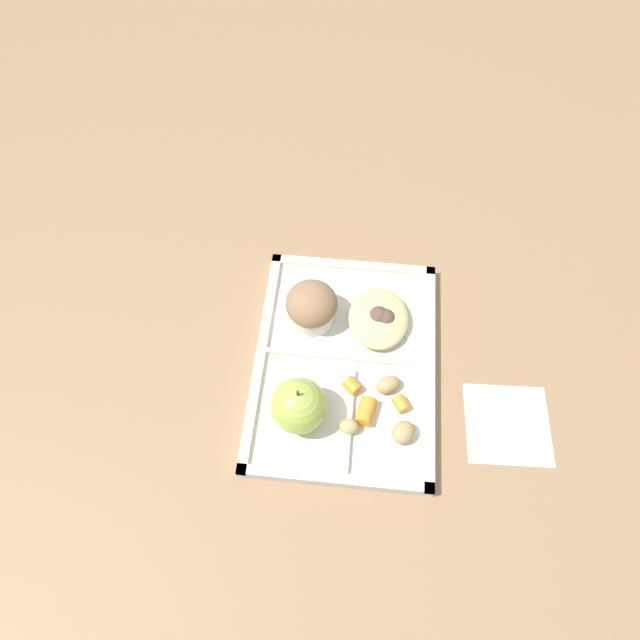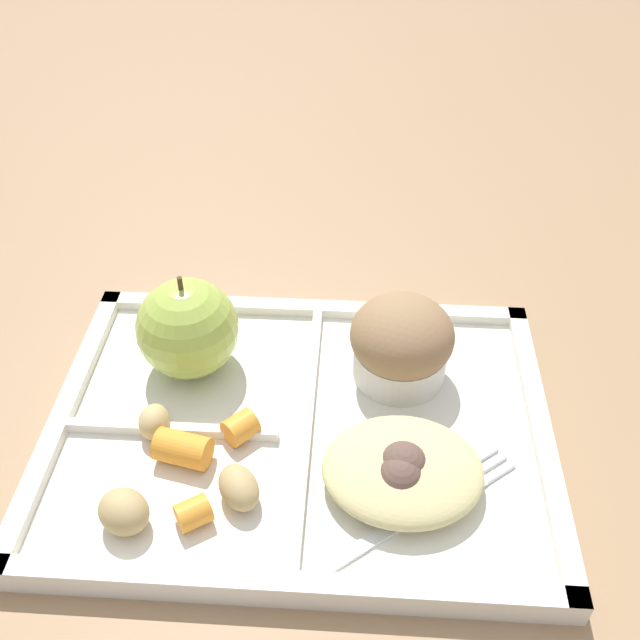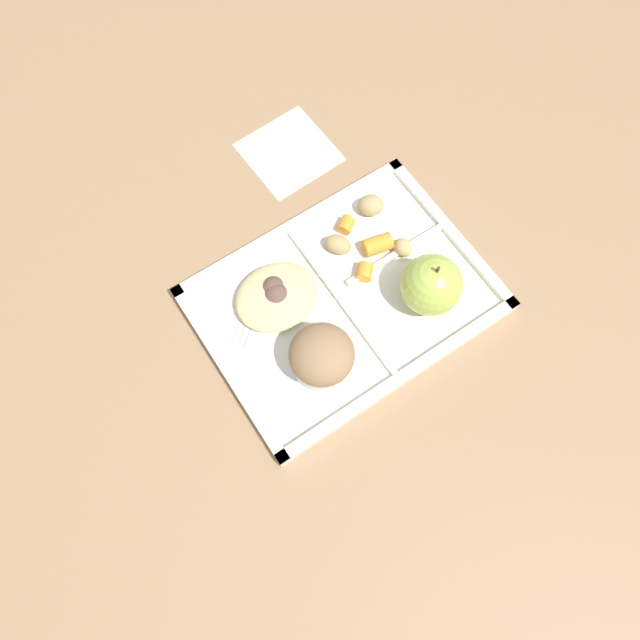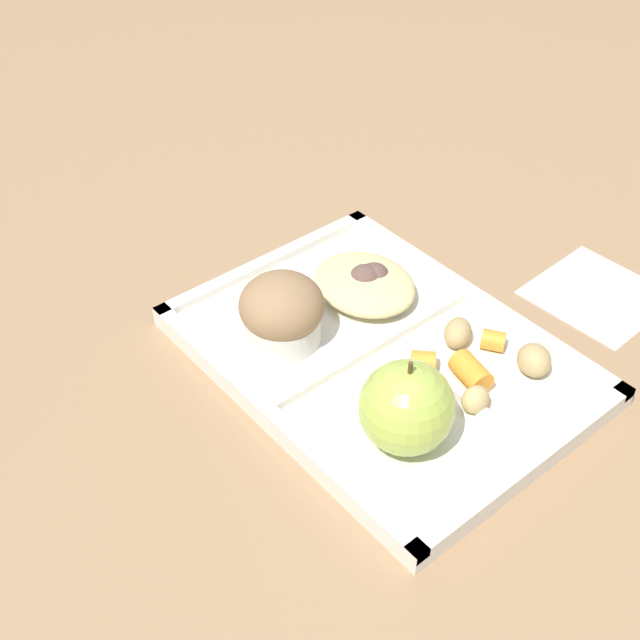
{
  "view_description": "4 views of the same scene",
  "coord_description": "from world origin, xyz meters",
  "px_view_note": "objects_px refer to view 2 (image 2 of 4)",
  "views": [
    {
      "loc": [
        -0.36,
        -0.0,
        0.76
      ],
      "look_at": [
        0.06,
        0.04,
        0.03
      ],
      "focal_mm": 32.41,
      "sensor_mm": 36.0,
      "label": 1
    },
    {
      "loc": [
        0.03,
        -0.33,
        0.4
      ],
      "look_at": [
        0.01,
        0.06,
        0.06
      ],
      "focal_mm": 40.48,
      "sensor_mm": 36.0,
      "label": 2
    },
    {
      "loc": [
        0.18,
        0.22,
        0.69
      ],
      "look_at": [
        0.04,
        0.01,
        0.03
      ],
      "focal_mm": 33.14,
      "sensor_mm": 36.0,
      "label": 3
    },
    {
      "loc": [
        -0.38,
        0.39,
        0.52
      ],
      "look_at": [
        0.03,
        0.04,
        0.05
      ],
      "focal_mm": 46.85,
      "sensor_mm": 36.0,
      "label": 4
    }
  ],
  "objects_px": {
    "lunch_tray": "(299,430)",
    "plastic_fork": "(425,507)",
    "bran_muffin": "(401,343)",
    "green_apple": "(188,328)"
  },
  "relations": [
    {
      "from": "lunch_tray",
      "to": "plastic_fork",
      "type": "relative_size",
      "value": 2.52
    },
    {
      "from": "lunch_tray",
      "to": "green_apple",
      "type": "distance_m",
      "value": 0.11
    },
    {
      "from": "plastic_fork",
      "to": "green_apple",
      "type": "bearing_deg",
      "value": 145.46
    },
    {
      "from": "green_apple",
      "to": "bran_muffin",
      "type": "bearing_deg",
      "value": 0.0
    },
    {
      "from": "bran_muffin",
      "to": "plastic_fork",
      "type": "relative_size",
      "value": 0.55
    },
    {
      "from": "lunch_tray",
      "to": "bran_muffin",
      "type": "bearing_deg",
      "value": 37.82
    },
    {
      "from": "green_apple",
      "to": "plastic_fork",
      "type": "distance_m",
      "value": 0.21
    },
    {
      "from": "plastic_fork",
      "to": "bran_muffin",
      "type": "bearing_deg",
      "value": 97.14
    },
    {
      "from": "lunch_tray",
      "to": "bran_muffin",
      "type": "distance_m",
      "value": 0.1
    },
    {
      "from": "green_apple",
      "to": "bran_muffin",
      "type": "distance_m",
      "value": 0.16
    }
  ]
}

